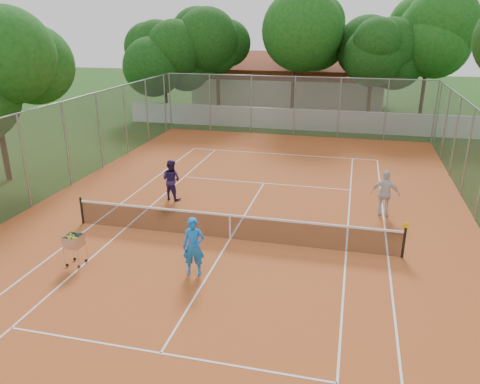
% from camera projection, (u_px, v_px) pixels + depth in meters
% --- Properties ---
extents(ground, '(120.00, 120.00, 0.00)m').
position_uv_depth(ground, '(230.00, 239.00, 16.92)').
color(ground, '#193A0F').
rests_on(ground, ground).
extents(court_pad, '(18.00, 34.00, 0.02)m').
position_uv_depth(court_pad, '(230.00, 239.00, 16.92)').
color(court_pad, '#B15222').
rests_on(court_pad, ground).
extents(court_lines, '(10.98, 23.78, 0.01)m').
position_uv_depth(court_lines, '(230.00, 239.00, 16.91)').
color(court_lines, white).
rests_on(court_lines, court_pad).
extents(tennis_net, '(11.88, 0.10, 0.98)m').
position_uv_depth(tennis_net, '(230.00, 227.00, 16.75)').
color(tennis_net, black).
rests_on(tennis_net, court_pad).
extents(perimeter_fence, '(18.00, 34.00, 4.00)m').
position_uv_depth(perimeter_fence, '(230.00, 187.00, 16.24)').
color(perimeter_fence, slate).
rests_on(perimeter_fence, ground).
extents(boundary_wall, '(26.00, 0.30, 1.50)m').
position_uv_depth(boundary_wall, '(297.00, 119.00, 34.00)').
color(boundary_wall, white).
rests_on(boundary_wall, ground).
extents(clubhouse, '(16.40, 9.00, 4.40)m').
position_uv_depth(clubhouse, '(290.00, 82.00, 43.08)').
color(clubhouse, beige).
rests_on(clubhouse, ground).
extents(tropical_trees, '(29.00, 19.00, 10.00)m').
position_uv_depth(tropical_trees, '(305.00, 56.00, 35.29)').
color(tropical_trees, '#0D340D').
rests_on(tropical_trees, ground).
extents(player_near, '(0.75, 0.55, 1.86)m').
position_uv_depth(player_near, '(194.00, 247.00, 14.27)').
color(player_near, blue).
rests_on(player_near, court_pad).
extents(player_far_left, '(1.02, 0.88, 1.80)m').
position_uv_depth(player_far_left, '(171.00, 180.00, 20.43)').
color(player_far_left, '#281B52').
rests_on(player_far_left, court_pad).
extents(player_far_right, '(1.16, 0.61, 1.89)m').
position_uv_depth(player_far_right, '(385.00, 194.00, 18.65)').
color(player_far_right, silver).
rests_on(player_far_right, court_pad).
extents(ball_hopper, '(0.59, 0.59, 1.13)m').
position_uv_depth(ball_hopper, '(75.00, 249.00, 14.95)').
color(ball_hopper, '#B6B6BD').
rests_on(ball_hopper, court_pad).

